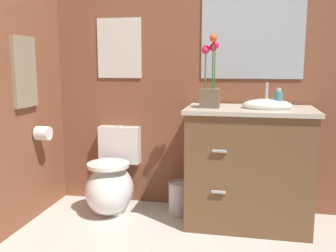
{
  "coord_description": "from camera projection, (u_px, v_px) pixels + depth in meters",
  "views": [
    {
      "loc": [
        0.23,
        -1.63,
        1.22
      ],
      "look_at": [
        -0.34,
        1.17,
        0.75
      ],
      "focal_mm": 40.73,
      "sensor_mm": 36.0,
      "label": 1
    }
  ],
  "objects": [
    {
      "name": "vanity_cabinet",
      "position": [
        249.0,
        165.0,
        2.87
      ],
      "size": [
        0.94,
        0.56,
        1.08
      ],
      "color": "brown",
      "rests_on": "ground_plane"
    },
    {
      "name": "trash_bin",
      "position": [
        180.0,
        198.0,
        3.1
      ],
      "size": [
        0.18,
        0.18,
        0.27
      ],
      "color": "#B7B7BC",
      "rests_on": "ground_plane"
    },
    {
      "name": "hanging_towel",
      "position": [
        24.0,
        72.0,
        2.81
      ],
      "size": [
        0.03,
        0.28,
        0.52
      ],
      "primitive_type": "cube",
      "color": "gray"
    },
    {
      "name": "wall_poster",
      "position": [
        119.0,
        48.0,
        3.23
      ],
      "size": [
        0.39,
        0.01,
        0.5
      ],
      "primitive_type": "cube",
      "color": "silver"
    },
    {
      "name": "flower_vase",
      "position": [
        210.0,
        85.0,
        2.8
      ],
      "size": [
        0.14,
        0.14,
        0.53
      ],
      "color": "brown",
      "rests_on": "vanity_cabinet"
    },
    {
      "name": "wall_back",
      "position": [
        243.0,
        60.0,
        3.07
      ],
      "size": [
        4.33,
        0.05,
        2.5
      ],
      "primitive_type": "cube",
      "color": "brown",
      "rests_on": "ground_plane"
    },
    {
      "name": "soap_bottle",
      "position": [
        278.0,
        100.0,
        2.73
      ],
      "size": [
        0.06,
        0.06,
        0.15
      ],
      "color": "teal",
      "rests_on": "vanity_cabinet"
    },
    {
      "name": "toilet",
      "position": [
        112.0,
        183.0,
        3.15
      ],
      "size": [
        0.38,
        0.59,
        0.69
      ],
      "color": "white",
      "rests_on": "ground_plane"
    },
    {
      "name": "wall_mirror",
      "position": [
        252.0,
        34.0,
        3.0
      ],
      "size": [
        0.8,
        0.01,
        0.7
      ],
      "primitive_type": "cube",
      "color": "#B2BCC6"
    },
    {
      "name": "toilet_paper_roll",
      "position": [
        43.0,
        133.0,
        2.99
      ],
      "size": [
        0.11,
        0.11,
        0.11
      ],
      "primitive_type": "cylinder",
      "rotation": [
        0.0,
        1.57,
        0.0
      ],
      "color": "white"
    }
  ]
}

